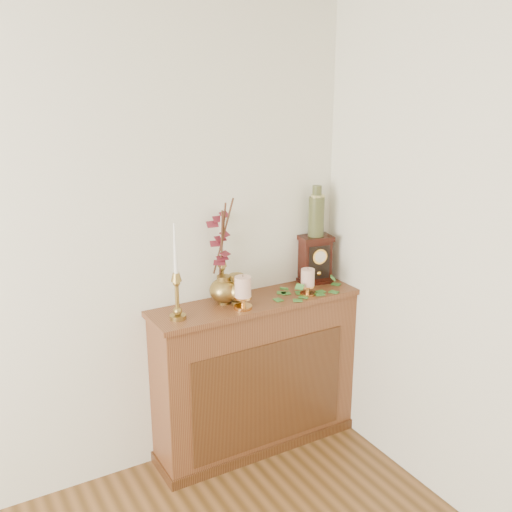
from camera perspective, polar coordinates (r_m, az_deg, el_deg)
room_walls at (r=0.78m, az=-13.03°, el=-19.56°), size 4.08×4.58×2.64m
console_shelf at (r=3.56m, az=0.06°, el=-11.55°), size 1.24×0.34×0.93m
candlestick_left at (r=3.06m, az=-7.56°, el=-3.08°), size 0.08×0.08×0.51m
candlestick_center at (r=3.30m, az=-3.23°, el=-1.61°), size 0.08×0.08×0.48m
bud_vase at (r=3.25m, az=-1.86°, el=-3.22°), size 0.11×0.11×0.17m
ginger_jar at (r=3.25m, az=-3.41°, el=0.13°), size 0.25×0.26×0.59m
pillar_candle_left at (r=3.19m, az=-1.25°, el=-3.35°), size 0.10×0.10×0.19m
pillar_candle_right at (r=3.40m, az=4.94°, el=-2.37°), size 0.09×0.09×0.17m
ivy_garland at (r=3.46m, az=5.81°, el=-3.25°), size 0.40×0.22×0.08m
mantel_clock at (r=3.60m, az=5.66°, el=-0.34°), size 0.21×0.16×0.29m
ceramic_vase at (r=3.53m, az=5.77°, el=4.04°), size 0.09×0.09×0.30m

